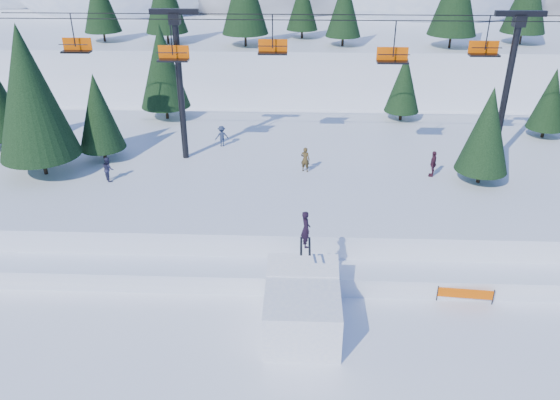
{
  "coord_description": "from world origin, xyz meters",
  "views": [
    {
      "loc": [
        -0.71,
        -18.46,
        17.52
      ],
      "look_at": [
        -1.69,
        6.0,
        5.2
      ],
      "focal_mm": 35.0,
      "sensor_mm": 36.0,
      "label": 1
    }
  ],
  "objects_px": {
    "jump_kicker": "(302,308)",
    "chairlift": "(340,64)",
    "banner_near": "(465,294)",
    "banner_far": "(538,275)"
  },
  "relations": [
    {
      "from": "jump_kicker",
      "to": "banner_far",
      "type": "relative_size",
      "value": 2.0
    },
    {
      "from": "chairlift",
      "to": "banner_near",
      "type": "distance_m",
      "value": 16.99
    },
    {
      "from": "jump_kicker",
      "to": "banner_far",
      "type": "height_order",
      "value": "jump_kicker"
    },
    {
      "from": "jump_kicker",
      "to": "chairlift",
      "type": "height_order",
      "value": "chairlift"
    },
    {
      "from": "jump_kicker",
      "to": "chairlift",
      "type": "xyz_separation_m",
      "value": [
        2.28,
        15.68,
        8.01
      ]
    },
    {
      "from": "jump_kicker",
      "to": "banner_near",
      "type": "bearing_deg",
      "value": 16.46
    },
    {
      "from": "banner_near",
      "to": "banner_far",
      "type": "relative_size",
      "value": 1.0
    },
    {
      "from": "chairlift",
      "to": "banner_near",
      "type": "bearing_deg",
      "value": -64.97
    },
    {
      "from": "jump_kicker",
      "to": "banner_near",
      "type": "relative_size",
      "value": 2.0
    },
    {
      "from": "banner_near",
      "to": "banner_far",
      "type": "xyz_separation_m",
      "value": [
        4.4,
        1.83,
        0.0
      ]
    }
  ]
}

